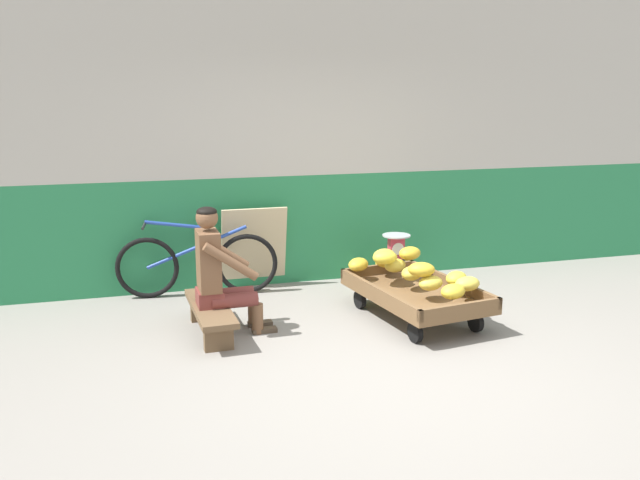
% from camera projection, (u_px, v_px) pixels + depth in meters
% --- Properties ---
extents(ground_plane, '(80.00, 80.00, 0.00)m').
position_uv_depth(ground_plane, '(392.00, 373.00, 5.15)').
color(ground_plane, gray).
extents(back_wall, '(16.00, 0.30, 3.21)m').
position_uv_depth(back_wall, '(300.00, 136.00, 7.38)').
color(back_wall, '#287F4C').
rests_on(back_wall, ground).
extents(banana_cart, '(1.04, 1.55, 0.36)m').
position_uv_depth(banana_cart, '(415.00, 295.00, 6.29)').
color(banana_cart, brown).
rests_on(banana_cart, ground).
extents(banana_pile, '(0.99, 1.43, 0.26)m').
position_uv_depth(banana_pile, '(412.00, 269.00, 6.32)').
color(banana_pile, gold).
rests_on(banana_pile, banana_cart).
extents(low_bench, '(0.34, 1.11, 0.27)m').
position_uv_depth(low_bench, '(210.00, 313.00, 5.91)').
color(low_bench, brown).
rests_on(low_bench, ground).
extents(vendor_seated, '(0.68, 0.48, 1.14)m').
position_uv_depth(vendor_seated, '(219.00, 271.00, 5.86)').
color(vendor_seated, brown).
rests_on(vendor_seated, ground).
extents(plastic_crate, '(0.36, 0.28, 0.30)m').
position_uv_depth(plastic_crate, '(395.00, 275.00, 7.30)').
color(plastic_crate, gold).
rests_on(plastic_crate, ground).
extents(weighing_scale, '(0.30, 0.30, 0.29)m').
position_uv_depth(weighing_scale, '(396.00, 248.00, 7.23)').
color(weighing_scale, '#28282D').
rests_on(weighing_scale, plastic_crate).
extents(bicycle_near_left, '(1.65, 0.48, 0.86)m').
position_uv_depth(bicycle_near_left, '(197.00, 263.00, 6.99)').
color(bicycle_near_left, black).
rests_on(bicycle_near_left, ground).
extents(sign_board, '(0.70, 0.20, 0.89)m').
position_uv_depth(sign_board, '(254.00, 248.00, 7.28)').
color(sign_board, '#C6B289').
rests_on(sign_board, ground).
extents(shopping_bag, '(0.18, 0.12, 0.24)m').
position_uv_depth(shopping_bag, '(406.00, 287.00, 6.95)').
color(shopping_bag, '#D13D4C').
rests_on(shopping_bag, ground).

